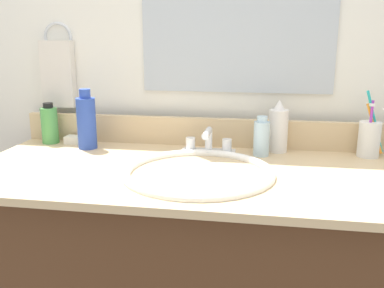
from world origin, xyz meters
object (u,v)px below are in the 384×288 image
Objects in this scene: faucet at (208,145)px; bottle_shampoo_blue at (87,122)px; hand_towel at (58,74)px; cup_white_ceramic at (370,138)px; soap_bar at (76,140)px; bottle_lotion_white at (278,129)px; bottle_toner_green at (50,125)px; bottle_gel_clear at (261,138)px.

bottle_shampoo_blue reaches higher than faucet.
bottle_shampoo_blue is (0.14, -0.12, -0.14)m from hand_towel.
faucet is at bearing -173.28° from cup_white_ceramic.
faucet is at bearing -7.88° from soap_bar.
cup_white_ceramic is (0.47, 0.06, 0.03)m from faucet.
soap_bar is at bearing 172.12° from faucet.
faucet is at bearing -161.41° from bottle_lotion_white.
bottle_shampoo_blue is 0.85m from cup_white_ceramic.
cup_white_ceramic is 3.05× the size of soap_bar.
bottle_lotion_white is at bearing 176.97° from cup_white_ceramic.
faucet is 0.54m from bottle_toner_green.
hand_towel reaches higher than bottle_toner_green.
hand_towel is 1.13× the size of cup_white_ceramic.
bottle_toner_green is at bearing -178.86° from bottle_lotion_white.
bottle_gel_clear is 0.61× the size of cup_white_ceramic.
bottle_toner_green is at bearing 174.20° from faucet.
bottle_gel_clear is at bearing -172.43° from cup_white_ceramic.
hand_towel reaches higher than bottle_shampoo_blue.
bottle_toner_green is 2.09× the size of soap_bar.
bottle_toner_green is (-0.01, -0.07, -0.16)m from hand_towel.
hand_towel is at bearing 166.40° from faucet.
faucet is at bearing -5.80° from bottle_toner_green.
hand_towel is at bearing 139.57° from soap_bar.
hand_towel reaches higher than faucet.
cup_white_ceramic is (0.26, -0.01, -0.01)m from bottle_lotion_white.
hand_towel is 0.17m from bottle_toner_green.
bottle_lotion_white is 0.66m from soap_bar.
hand_towel is at bearing 140.23° from bottle_shampoo_blue.
bottle_lotion_white is at bearing 5.74° from bottle_shampoo_blue.
bottle_lotion_white is at bearing 18.59° from faucet.
bottle_shampoo_blue is at bearing -176.94° from cup_white_ceramic.
faucet is 1.00× the size of bottle_lotion_white.
cup_white_ceramic is (0.99, -0.07, -0.16)m from hand_towel.
bottle_lotion_white is at bearing 1.14° from bottle_toner_green.
hand_towel is 0.71m from bottle_gel_clear.
bottle_toner_green is 0.69× the size of cup_white_ceramic.
hand_towel is 0.23m from soap_bar.
cup_white_ceramic reaches higher than soap_bar.
bottle_gel_clear is (-0.05, -0.06, -0.02)m from bottle_lotion_white.
bottle_shampoo_blue reaches higher than bottle_gel_clear.
cup_white_ceramic is (0.31, 0.04, 0.00)m from bottle_gel_clear.
bottle_shampoo_blue is (-0.59, -0.06, 0.01)m from bottle_lotion_white.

